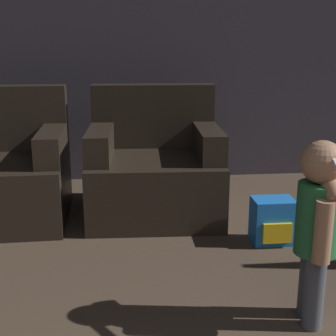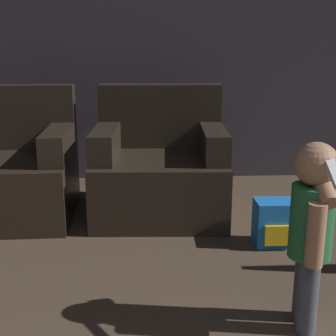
{
  "view_description": "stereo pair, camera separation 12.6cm",
  "coord_description": "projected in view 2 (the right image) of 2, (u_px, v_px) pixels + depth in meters",
  "views": [
    {
      "loc": [
        -0.13,
        0.38,
        1.19
      ],
      "look_at": [
        0.11,
        2.83,
        0.53
      ],
      "focal_mm": 50.0,
      "sensor_mm": 36.0,
      "label": 1
    },
    {
      "loc": [
        -0.01,
        0.37,
        1.19
      ],
      "look_at": [
        0.11,
        2.83,
        0.53
      ],
      "focal_mm": 50.0,
      "sensor_mm": 36.0,
      "label": 2
    }
  ],
  "objects": [
    {
      "name": "person_toddler",
      "position": [
        312.0,
        222.0,
        1.91
      ],
      "size": [
        0.18,
        0.32,
        0.81
      ],
      "rotation": [
        0.0,
        0.0,
        -1.77
      ],
      "color": "#474C56",
      "rests_on": "ground_plane"
    },
    {
      "name": "armchair_right",
      "position": [
        160.0,
        170.0,
        3.32
      ],
      "size": [
        0.94,
        0.86,
        0.89
      ],
      "rotation": [
        0.0,
        0.0,
        -0.04
      ],
      "color": "black",
      "rests_on": "ground_plane"
    },
    {
      "name": "toy_backpack",
      "position": [
        275.0,
        223.0,
        2.82
      ],
      "size": [
        0.25,
        0.2,
        0.28
      ],
      "color": "blue",
      "rests_on": "ground_plane"
    },
    {
      "name": "wall_back",
      "position": [
        145.0,
        29.0,
        3.96
      ],
      "size": [
        8.4,
        0.05,
        2.6
      ],
      "color": "#3D3842",
      "rests_on": "ground_plane"
    },
    {
      "name": "armchair_left",
      "position": [
        7.0,
        172.0,
        3.27
      ],
      "size": [
        0.92,
        0.85,
        0.89
      ],
      "rotation": [
        0.0,
        0.0,
        0.02
      ],
      "color": "black",
      "rests_on": "ground_plane"
    }
  ]
}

